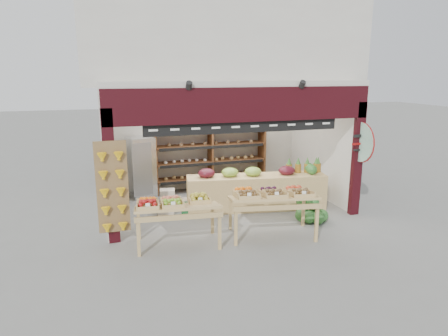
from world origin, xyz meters
TOP-DOWN VIEW (x-y plane):
  - ground at (0.00, 0.00)m, footprint 60.00×60.00m
  - shop_structure at (0.00, 1.61)m, footprint 6.36×5.12m
  - banana_board at (-2.73, -1.17)m, footprint 0.60×0.15m
  - gift_sign at (2.75, -1.15)m, footprint 0.04×0.93m
  - back_shelving at (0.05, 1.94)m, footprint 3.17×0.52m
  - refrigerator at (-1.91, 1.86)m, footprint 0.78×0.78m
  - cardboard_stack at (-1.27, 0.24)m, footprint 0.98×0.71m
  - mid_counter at (0.67, -0.02)m, footprint 3.45×1.19m
  - display_table_left at (-1.67, -1.50)m, footprint 1.70×1.06m
  - display_table_right at (0.37, -1.66)m, footprint 1.88×1.26m
  - watermelon_pile at (1.55, -1.15)m, footprint 0.72×0.74m

SIDE VIEW (x-z plane):
  - ground at x=0.00m, z-range 0.00..0.00m
  - watermelon_pile at x=1.55m, z-range -0.07..0.50m
  - cardboard_stack at x=-1.27m, z-range -0.08..0.52m
  - mid_counter at x=0.67m, z-range -0.07..1.00m
  - display_table_left at x=-1.67m, z-range 0.29..1.32m
  - refrigerator at x=-1.91m, z-range 0.00..1.62m
  - display_table_right at x=0.37m, z-range 0.32..1.41m
  - banana_board at x=-2.73m, z-range 0.22..2.02m
  - back_shelving at x=0.05m, z-range 0.22..2.17m
  - gift_sign at x=2.75m, z-range 1.29..2.21m
  - shop_structure at x=0.00m, z-range 1.22..6.62m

